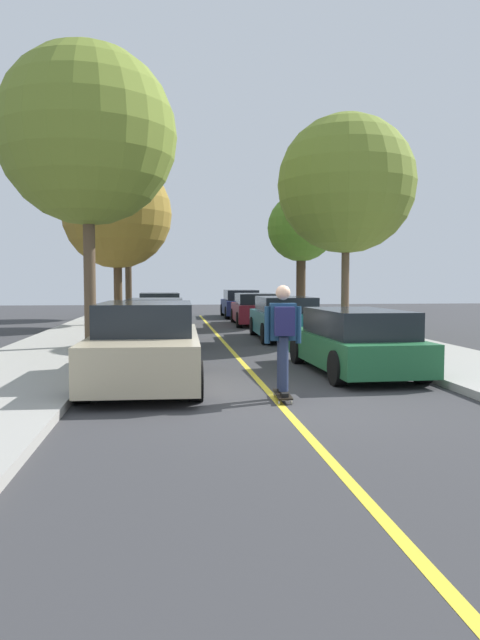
{
  "coord_description": "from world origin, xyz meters",
  "views": [
    {
      "loc": [
        -1.64,
        -8.85,
        1.85
      ],
      "look_at": [
        0.03,
        5.16,
        0.94
      ],
      "focal_mm": 32.8,
      "sensor_mm": 36.0,
      "label": 1
    }
  ],
  "objects": [
    {
      "name": "parked_car_right_farthest",
      "position": [
        2.09,
        22.09,
        0.72
      ],
      "size": [
        2.01,
        4.68,
        1.45
      ],
      "color": "navy",
      "rests_on": "ground"
    },
    {
      "name": "street_tree_left_far",
      "position": [
        -3.77,
        21.68,
        5.31
      ],
      "size": [
        3.87,
        3.87,
        7.13
      ],
      "color": "#3D2D1E",
      "rests_on": "sidewalk_left"
    },
    {
      "name": "parked_car_right_nearest",
      "position": [
        2.09,
        2.67,
        0.65
      ],
      "size": [
        1.92,
        4.41,
        1.31
      ],
      "color": "#1E5B33",
      "rests_on": "ground"
    },
    {
      "name": "center_line",
      "position": [
        0.0,
        4.0,
        0.0
      ],
      "size": [
        0.12,
        39.2,
        0.01
      ],
      "primitive_type": "cube",
      "color": "gold",
      "rests_on": "ground"
    },
    {
      "name": "parked_car_right_far",
      "position": [
        2.09,
        16.44,
        0.69
      ],
      "size": [
        2.12,
        4.74,
        1.37
      ],
      "color": "maroon",
      "rests_on": "ground"
    },
    {
      "name": "street_tree_left_near",
      "position": [
        -3.77,
        15.56,
        4.63
      ],
      "size": [
        4.43,
        4.43,
        6.72
      ],
      "color": "#4C3823",
      "rests_on": "sidewalk_left"
    },
    {
      "name": "parked_car_left_far",
      "position": [
        -2.09,
        15.68,
        0.7
      ],
      "size": [
        1.94,
        4.14,
        1.42
      ],
      "color": "#BCAD89",
      "rests_on": "ground"
    },
    {
      "name": "parked_car_left_near",
      "position": [
        -2.09,
        8.68,
        0.67
      ],
      "size": [
        1.99,
        4.07,
        1.37
      ],
      "color": "#B7B7BC",
      "rests_on": "ground"
    },
    {
      "name": "street_tree_left_nearest",
      "position": [
        -3.77,
        7.1,
        5.69
      ],
      "size": [
        4.69,
        4.69,
        7.91
      ],
      "color": "brown",
      "rests_on": "sidewalk_left"
    },
    {
      "name": "fire_hydrant",
      "position": [
        3.59,
        7.49,
        0.49
      ],
      "size": [
        0.2,
        0.2,
        0.7
      ],
      "color": "#B2140F",
      "rests_on": "sidewalk_right"
    },
    {
      "name": "street_tree_right_nearest",
      "position": [
        3.77,
        8.84,
        4.87
      ],
      "size": [
        4.25,
        4.25,
        6.86
      ],
      "color": "brown",
      "rests_on": "sidewalk_right"
    },
    {
      "name": "skateboard",
      "position": [
        0.1,
        0.11,
        0.09
      ],
      "size": [
        0.28,
        0.85,
        0.1
      ],
      "color": "black",
      "rests_on": "ground"
    },
    {
      "name": "parked_car_left_farthest",
      "position": [
        -2.09,
        22.57,
        0.65
      ],
      "size": [
        1.99,
        4.13,
        1.31
      ],
      "color": "#196066",
      "rests_on": "ground"
    },
    {
      "name": "street_tree_right_near",
      "position": [
        3.77,
        15.07,
        4.08
      ],
      "size": [
        2.81,
        2.81,
        5.39
      ],
      "color": "#3D2D1E",
      "rests_on": "sidewalk_right"
    },
    {
      "name": "skateboarder",
      "position": [
        0.1,
        0.08,
        1.07
      ],
      "size": [
        0.58,
        0.71,
        1.7
      ],
      "color": "black",
      "rests_on": "skateboard"
    },
    {
      "name": "parked_car_left_nearest",
      "position": [
        -2.09,
        1.86,
        0.72
      ],
      "size": [
        2.04,
        4.67,
        1.49
      ],
      "color": "#BCAD89",
      "rests_on": "ground"
    },
    {
      "name": "parked_car_right_near",
      "position": [
        2.09,
        9.9,
        0.69
      ],
      "size": [
        2.07,
        4.49,
        1.38
      ],
      "color": "#196066",
      "rests_on": "ground"
    },
    {
      "name": "ground",
      "position": [
        0.0,
        0.0,
        0.0
      ],
      "size": [
        80.0,
        80.0,
        0.0
      ],
      "primitive_type": "plane",
      "color": "#353538"
    }
  ]
}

